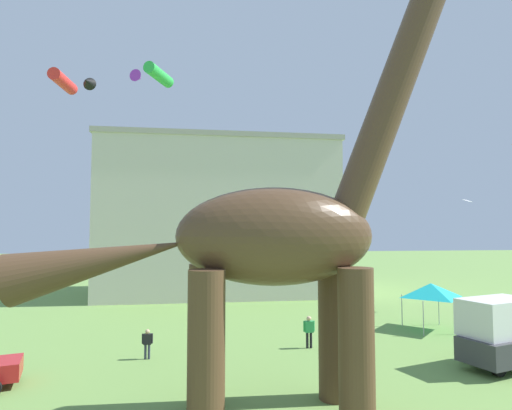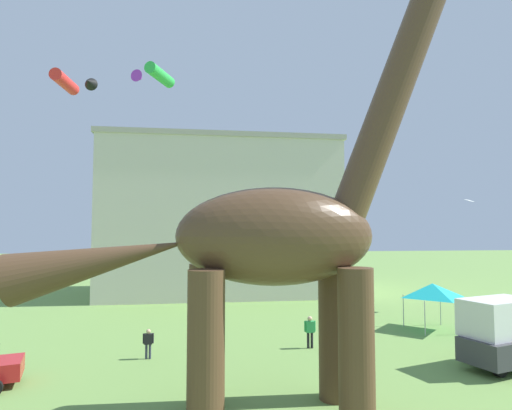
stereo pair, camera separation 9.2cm
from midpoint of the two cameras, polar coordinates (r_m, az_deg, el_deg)
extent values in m
cylinder|color=#513823|center=(17.07, 10.77, -16.43)|extent=(1.20, 1.20, 5.17)
cylinder|color=#513823|center=(14.98, 13.71, -18.22)|extent=(1.20, 1.20, 5.17)
cylinder|color=#513823|center=(16.23, -6.83, -17.14)|extent=(1.20, 1.20, 5.17)
cylinder|color=#513823|center=(14.02, -6.65, -19.33)|extent=(1.20, 1.20, 5.17)
ellipsoid|color=#513823|center=(14.90, 2.94, -4.28)|extent=(7.07, 3.05, 3.48)
cylinder|color=#513823|center=(17.26, 18.55, 14.82)|extent=(5.08, 1.31, 10.08)
cone|color=#513823|center=(15.00, -20.10, -7.11)|extent=(6.22, 1.74, 2.95)
cylinder|color=black|center=(21.92, -30.04, -19.24)|extent=(0.66, 0.38, 0.62)
cube|color=silver|center=(23.39, 30.43, -13.06)|extent=(4.01, 2.96, 1.70)
cylinder|color=black|center=(24.11, 27.21, -17.60)|extent=(0.84, 0.48, 0.80)
cylinder|color=black|center=(22.47, 30.46, -18.58)|extent=(0.84, 0.48, 0.80)
cylinder|color=black|center=(24.20, 7.25, -17.85)|extent=(0.14, 0.14, 0.85)
cylinder|color=black|center=(24.25, 7.75, -17.81)|extent=(0.14, 0.14, 0.85)
cube|color=green|center=(24.05, 7.48, -16.14)|extent=(0.46, 0.28, 0.61)
sphere|color=tan|center=(23.96, 7.47, -15.13)|extent=(0.27, 0.27, 0.27)
cylinder|color=green|center=(23.98, 6.84, -16.11)|extent=(0.11, 0.11, 0.57)
cylinder|color=green|center=(24.12, 8.12, -16.03)|extent=(0.11, 0.11, 0.57)
cylinder|color=#2D3347|center=(22.84, -14.63, -18.79)|extent=(0.12, 0.12, 0.73)
cylinder|color=#2D3347|center=(22.82, -14.16, -18.81)|extent=(0.12, 0.12, 0.73)
cube|color=black|center=(22.68, -14.37, -17.29)|extent=(0.39, 0.24, 0.51)
sphere|color=tan|center=(22.59, -14.35, -16.37)|extent=(0.23, 0.23, 0.23)
cylinder|color=black|center=(22.69, -14.96, -17.20)|extent=(0.10, 0.10, 0.49)
cylinder|color=black|center=(22.65, -13.77, -17.25)|extent=(0.10, 0.10, 0.49)
cylinder|color=#B2B2B7|center=(32.10, 23.95, -12.87)|extent=(0.06, 0.06, 2.10)
cylinder|color=#B2B2B7|center=(29.87, 26.76, -13.52)|extent=(0.06, 0.06, 2.10)
cylinder|color=#B2B2B7|center=(30.80, 19.56, -13.39)|extent=(0.06, 0.06, 2.10)
cylinder|color=#B2B2B7|center=(28.46, 22.14, -14.16)|extent=(0.06, 0.06, 2.10)
pyramid|color=#19B2B7|center=(30.05, 23.03, -10.66)|extent=(3.15, 3.15, 0.90)
cylinder|color=green|center=(26.73, -12.85, 16.89)|extent=(1.61, 2.62, 0.71)
cone|color=purple|center=(27.36, -15.57, 16.44)|extent=(0.93, 0.87, 0.75)
cylinder|color=red|center=(32.10, -24.56, 15.01)|extent=(1.11, 3.04, 0.83)
cone|color=black|center=(31.54, -21.70, 15.28)|extent=(0.94, 0.82, 0.88)
cube|color=white|center=(38.64, 27.16, 0.55)|extent=(0.95, 0.88, 0.21)
cube|color=beige|center=(44.49, -4.86, -2.05)|extent=(23.01, 12.81, 15.17)
cube|color=#ABA396|center=(45.39, -4.81, 7.88)|extent=(23.47, 13.06, 0.50)
camera|label=1|loc=(0.05, -89.83, -0.01)|focal=29.31mm
camera|label=2|loc=(0.05, 90.17, 0.01)|focal=29.31mm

